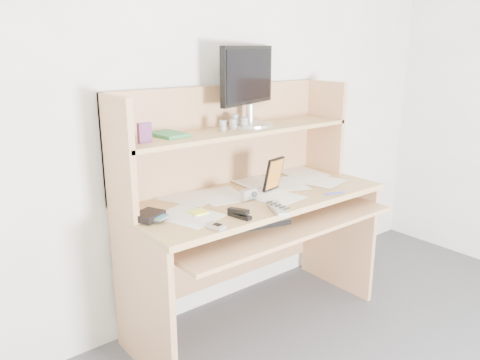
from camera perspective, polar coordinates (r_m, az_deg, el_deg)
back_wall at (r=2.61m, az=-2.60°, el=10.42°), size 3.60×0.04×2.50m
desk at (r=2.54m, az=0.75°, el=-2.57°), size 1.40×0.70×1.30m
paper_clutter at (r=2.46m, az=1.95°, el=-1.74°), size 1.32×0.54×0.01m
keyboard at (r=2.31m, az=0.14°, el=-5.24°), size 0.50×0.29×0.03m
tv_remote at (r=2.22m, az=4.63°, el=-3.44°), size 0.13×0.20×0.02m
flip_phone at (r=2.00m, az=-2.95°, el=-5.55°), size 0.06×0.09×0.02m
stapler at (r=2.12m, az=-0.05°, el=-4.02°), size 0.06×0.13×0.04m
wallet at (r=2.14m, az=-11.09°, el=-4.28°), size 0.16×0.14×0.03m
sticky_note_pad at (r=2.20m, az=-5.06°, el=-3.96°), size 0.07×0.07×0.01m
digital_camera at (r=2.36m, az=1.03°, el=-1.77°), size 0.09×0.04×0.05m
game_case at (r=2.50m, az=4.12°, el=0.72°), size 0.13×0.04×0.18m
blue_pen at (r=2.50m, az=11.43°, el=-1.58°), size 0.12×0.04×0.01m
card_box at (r=2.16m, az=-11.55°, el=5.66°), size 0.07×0.02×0.09m
shelf_book at (r=2.30m, az=-8.63°, el=5.48°), size 0.14×0.19×0.02m
chip_stack_a at (r=2.50m, az=0.51°, el=6.95°), size 0.04×0.04×0.06m
chip_stack_b at (r=2.40m, az=-2.11°, el=6.59°), size 0.04×0.04×0.06m
chip_stack_c at (r=2.48m, az=-0.85°, el=6.84°), size 0.05×0.05×0.05m
chip_stack_d at (r=2.53m, az=-0.64°, el=7.24°), size 0.05×0.05×0.07m
monitor at (r=2.58m, az=1.01°, el=11.65°), size 0.47×0.25×0.42m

